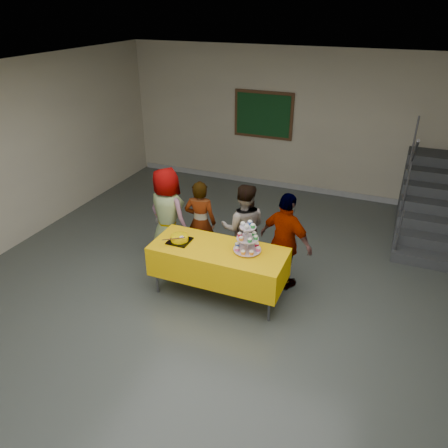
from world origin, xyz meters
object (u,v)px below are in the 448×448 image
at_px(cupcake_stand, 248,240).
at_px(schoolchild_c, 244,228).
at_px(bear_cake, 179,238).
at_px(noticeboard, 263,115).
at_px(schoolchild_a, 168,215).
at_px(staircase, 438,204).
at_px(schoolchild_b, 200,222).
at_px(schoolchild_d, 286,242).
at_px(bake_table, 219,261).

height_order(cupcake_stand, schoolchild_c, schoolchild_c).
height_order(bear_cake, noticeboard, noticeboard).
height_order(schoolchild_a, staircase, staircase).
distance_m(cupcake_stand, schoolchild_a, 1.65).
xyz_separation_m(bear_cake, schoolchild_a, (-0.57, 0.68, -0.06)).
bearing_deg(staircase, noticeboard, 167.05).
bearing_deg(schoolchild_b, schoolchild_c, 172.48).
bearing_deg(cupcake_stand, bear_cake, -173.65).
relative_size(bear_cake, schoolchild_a, 0.23).
bearing_deg(noticeboard, cupcake_stand, -74.64).
relative_size(cupcake_stand, bear_cake, 1.24).
relative_size(bear_cake, schoolchild_b, 0.26).
bearing_deg(schoolchild_c, schoolchild_a, -11.70).
bearing_deg(noticeboard, schoolchild_d, -67.13).
height_order(bake_table, schoolchild_d, schoolchild_d).
relative_size(staircase, noticeboard, 1.85).
bearing_deg(cupcake_stand, noticeboard, 105.36).
xyz_separation_m(bake_table, schoolchild_b, (-0.63, 0.75, 0.14)).
bearing_deg(schoolchild_a, schoolchild_d, -164.95).
relative_size(bake_table, noticeboard, 1.45).
bearing_deg(schoolchild_a, cupcake_stand, 177.10).
distance_m(cupcake_stand, staircase, 4.17).
relative_size(bear_cake, schoolchild_c, 0.25).
distance_m(schoolchild_b, schoolchild_d, 1.43).
bearing_deg(schoolchild_b, schoolchild_d, 163.00).
xyz_separation_m(schoolchild_a, schoolchild_b, (0.52, 0.10, -0.08)).
bearing_deg(schoolchild_a, schoolchild_c, -156.64).
distance_m(schoolchild_a, noticeboard, 3.70).
xyz_separation_m(schoolchild_a, schoolchild_d, (1.95, -0.08, -0.03)).
distance_m(schoolchild_b, staircase, 4.40).
xyz_separation_m(bear_cake, schoolchild_d, (1.38, 0.60, -0.09)).
bearing_deg(staircase, cupcake_stand, -126.94).
distance_m(cupcake_stand, schoolchild_c, 0.80).
xyz_separation_m(schoolchild_c, staircase, (2.80, 2.62, -0.23)).
xyz_separation_m(bear_cake, noticeboard, (-0.17, 4.26, 0.77)).
height_order(schoolchild_d, staircase, staircase).
height_order(cupcake_stand, noticeboard, noticeboard).
xyz_separation_m(cupcake_stand, schoolchild_c, (-0.31, 0.70, -0.23)).
height_order(staircase, noticeboard, noticeboard).
distance_m(bear_cake, schoolchild_a, 0.89).
height_order(schoolchild_c, staircase, staircase).
bearing_deg(schoolchild_c, bake_table, 66.13).
relative_size(cupcake_stand, schoolchild_c, 0.31).
xyz_separation_m(schoolchild_c, schoolchild_d, (0.71, -0.21, 0.03)).
bearing_deg(schoolchild_d, bake_table, 56.71).
relative_size(bake_table, schoolchild_c, 1.31).
relative_size(cupcake_stand, noticeboard, 0.34).
bearing_deg(bear_cake, schoolchild_d, 23.48).
xyz_separation_m(bear_cake, staircase, (3.47, 3.43, -0.34)).
distance_m(bake_table, noticeboard, 4.42).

